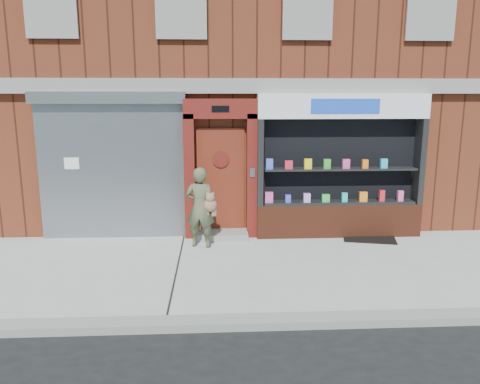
{
  "coord_description": "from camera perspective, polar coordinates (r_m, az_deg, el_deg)",
  "views": [
    {
      "loc": [
        -0.86,
        -7.77,
        2.99
      ],
      "look_at": [
        -0.39,
        1.0,
        1.15
      ],
      "focal_mm": 35.0,
      "sensor_mm": 36.0,
      "label": 1
    }
  ],
  "objects": [
    {
      "name": "building",
      "position": [
        13.83,
        0.56,
        16.04
      ],
      "size": [
        12.0,
        8.16,
        8.0
      ],
      "color": "#602616",
      "rests_on": "ground"
    },
    {
      "name": "doormat",
      "position": [
        10.3,
        15.45,
        -5.38
      ],
      "size": [
        1.2,
        0.97,
        0.03
      ],
      "primitive_type": "cube",
      "rotation": [
        0.0,
        0.0,
        -0.23
      ],
      "color": "black",
      "rests_on": "ground"
    },
    {
      "name": "woman",
      "position": [
        9.23,
        -4.78,
        -1.85
      ],
      "size": [
        0.66,
        0.52,
        1.61
      ],
      "color": "#4E5538",
      "rests_on": "ground"
    },
    {
      "name": "pharmacy_bay",
      "position": [
        10.06,
        12.03,
        2.35
      ],
      "size": [
        3.5,
        0.41,
        3.0
      ],
      "color": "maroon",
      "rests_on": "ground"
    },
    {
      "name": "curb",
      "position": [
        6.39,
        5.23,
        -15.46
      ],
      "size": [
        60.0,
        0.3,
        0.12
      ],
      "primitive_type": "cube",
      "color": "gray",
      "rests_on": "ground"
    },
    {
      "name": "shutter_bay",
      "position": [
        10.01,
        -15.4,
        4.14
      ],
      "size": [
        3.1,
        0.3,
        3.04
      ],
      "color": "gray",
      "rests_on": "ground"
    },
    {
      "name": "red_door_bay",
      "position": [
        9.75,
        -2.35,
        2.81
      ],
      "size": [
        1.52,
        0.58,
        2.9
      ],
      "color": "#4E110D",
      "rests_on": "ground"
    },
    {
      "name": "ground",
      "position": [
        8.37,
        3.1,
        -9.09
      ],
      "size": [
        80.0,
        80.0,
        0.0
      ],
      "primitive_type": "plane",
      "color": "#9E9E99",
      "rests_on": "ground"
    }
  ]
}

